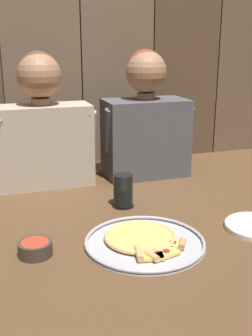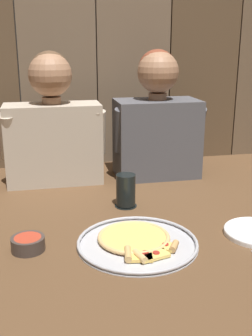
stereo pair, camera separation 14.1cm
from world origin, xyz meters
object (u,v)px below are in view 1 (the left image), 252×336
(drinking_glass, at_px, (123,191))
(dipping_bowl, at_px, (35,248))
(diner_left, at_px, (42,126))
(diner_right, at_px, (146,120))
(pizza_tray, at_px, (144,241))

(drinking_glass, bearing_deg, dipping_bowl, -141.84)
(diner_left, distance_m, diner_right, 0.46)
(dipping_bowl, relative_size, diner_left, 0.18)
(dipping_bowl, distance_m, diner_right, 0.88)
(dipping_bowl, height_order, diner_right, diner_right)
(diner_right, bearing_deg, pizza_tray, -110.55)
(drinking_glass, distance_m, diner_right, 0.45)
(drinking_glass, distance_m, dipping_bowl, 0.45)
(pizza_tray, bearing_deg, diner_left, 108.23)
(drinking_glass, xyz_separation_m, dipping_bowl, (-0.35, -0.28, -0.04))
(diner_left, bearing_deg, dipping_bowl, -99.83)
(pizza_tray, height_order, diner_left, diner_left)
(dipping_bowl, bearing_deg, diner_right, 47.66)
(pizza_tray, distance_m, drinking_glass, 0.31)
(drinking_glass, xyz_separation_m, diner_left, (-0.25, 0.35, 0.20))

